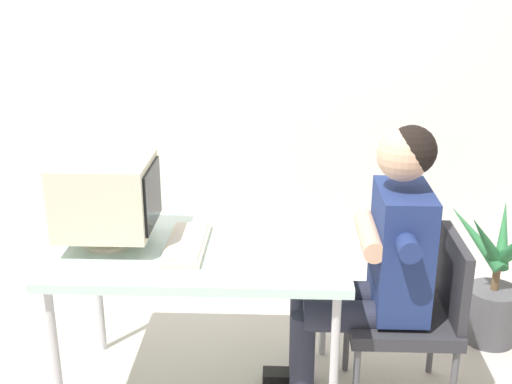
{
  "coord_description": "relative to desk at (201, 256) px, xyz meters",
  "views": [
    {
      "loc": [
        0.34,
        -2.6,
        1.93
      ],
      "look_at": [
        0.24,
        0.0,
        1.0
      ],
      "focal_mm": 46.0,
      "sensor_mm": 36.0,
      "label": 1
    }
  ],
  "objects": [
    {
      "name": "wall_back",
      "position": [
        0.3,
        1.4,
        0.8
      ],
      "size": [
        8.0,
        0.1,
        3.0
      ],
      "primitive_type": "cube",
      "color": "silver",
      "rests_on": "ground_plane"
    },
    {
      "name": "potted_plant",
      "position": [
        1.47,
        0.5,
        -0.39
      ],
      "size": [
        0.58,
        0.56,
        0.78
      ],
      "color": "#4C4C51",
      "rests_on": "ground_plane"
    },
    {
      "name": "office_chair",
      "position": [
        0.94,
        -0.02,
        -0.23
      ],
      "size": [
        0.47,
        0.47,
        0.81
      ],
      "color": "#4C4C51",
      "rests_on": "ground_plane"
    },
    {
      "name": "desk",
      "position": [
        0.0,
        0.0,
        0.0
      ],
      "size": [
        1.26,
        0.78,
        0.75
      ],
      "color": "#B7B7BC",
      "rests_on": "ground_plane"
    },
    {
      "name": "keyboard",
      "position": [
        -0.06,
        -0.02,
        0.07
      ],
      "size": [
        0.17,
        0.44,
        0.03
      ],
      "color": "beige",
      "rests_on": "desk"
    },
    {
      "name": "person_seated",
      "position": [
        0.77,
        -0.02,
        0.02
      ],
      "size": [
        0.71,
        0.58,
        1.3
      ],
      "color": "navy",
      "rests_on": "ground_plane"
    },
    {
      "name": "crt_monitor",
      "position": [
        -0.4,
        0.0,
        0.27
      ],
      "size": [
        0.4,
        0.37,
        0.38
      ],
      "color": "beige",
      "rests_on": "desk"
    }
  ]
}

